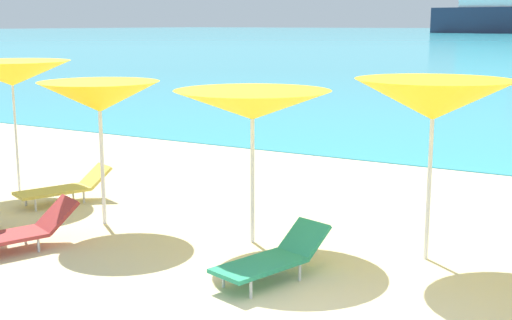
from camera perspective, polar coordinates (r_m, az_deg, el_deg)
umbrella_1 at (r=13.19m, az=-19.31°, el=6.68°), size 2.27×2.27×2.37m
umbrella_2 at (r=10.64m, az=-12.67°, el=5.04°), size 1.95×1.95×2.18m
umbrella_3 at (r=9.48m, az=-0.30°, el=4.50°), size 2.36×2.36×2.14m
umbrella_4 at (r=9.03m, az=14.27°, el=4.78°), size 2.00×2.00×2.34m
lounge_chair_0 at (r=8.39m, az=1.42°, el=-7.93°), size 0.95×1.65×0.59m
lounge_chair_3 at (r=12.36m, az=-15.34°, el=-2.14°), size 1.08×1.68×0.58m
lounge_chair_6 at (r=9.98m, az=-19.14°, el=-5.54°), size 1.16×1.83×0.62m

